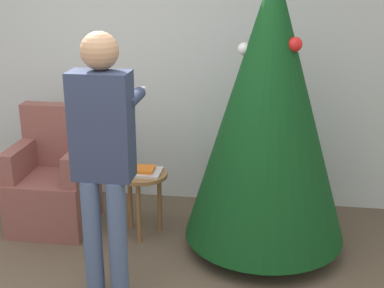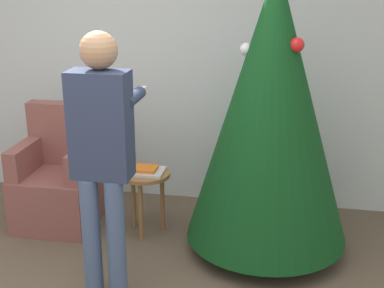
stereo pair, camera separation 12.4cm
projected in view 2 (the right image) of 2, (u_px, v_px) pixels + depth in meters
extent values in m
cube|color=silver|center=(156.00, 54.00, 4.74)|extent=(8.00, 0.06, 2.70)
cylinder|color=brown|center=(265.00, 241.00, 4.16)|extent=(0.10, 0.10, 0.12)
cone|color=#0F4219|center=(271.00, 108.00, 3.82)|extent=(1.21, 1.21, 2.02)
sphere|color=red|center=(297.00, 45.00, 3.56)|extent=(0.10, 0.10, 0.10)
sphere|color=white|center=(246.00, 49.00, 3.72)|extent=(0.09, 0.09, 0.09)
sphere|color=red|center=(294.00, 89.00, 3.99)|extent=(0.10, 0.10, 0.10)
cube|color=brown|center=(59.00, 198.00, 4.51)|extent=(0.63, 0.63, 0.46)
cube|color=brown|center=(66.00, 133.00, 4.57)|extent=(0.63, 0.14, 0.54)
cube|color=brown|center=(26.00, 157.00, 4.44)|extent=(0.12, 0.56, 0.25)
cube|color=brown|center=(84.00, 161.00, 4.35)|extent=(0.12, 0.56, 0.25)
cylinder|color=#475B84|center=(92.00, 240.00, 3.44)|extent=(0.12, 0.12, 0.84)
cylinder|color=#475B84|center=(116.00, 242.00, 3.42)|extent=(0.12, 0.12, 0.84)
cube|color=#2D3856|center=(101.00, 125.00, 3.24)|extent=(0.37, 0.20, 0.67)
sphere|color=tan|center=(99.00, 50.00, 3.13)|extent=(0.23, 0.23, 0.23)
cylinder|color=#2D3856|center=(86.00, 95.00, 3.40)|extent=(0.08, 0.30, 0.08)
cylinder|color=#2D3856|center=(134.00, 98.00, 3.35)|extent=(0.08, 0.30, 0.08)
cube|color=white|center=(142.00, 91.00, 3.53)|extent=(0.04, 0.14, 0.04)
cylinder|color=olive|center=(145.00, 174.00, 4.26)|extent=(0.41, 0.41, 0.03)
cylinder|color=olive|center=(141.00, 212.00, 4.21)|extent=(0.04, 0.04, 0.50)
cylinder|color=olive|center=(162.00, 202.00, 4.39)|extent=(0.04, 0.04, 0.50)
cylinder|color=olive|center=(134.00, 200.00, 4.43)|extent=(0.04, 0.04, 0.50)
cube|color=silver|center=(145.00, 171.00, 4.25)|extent=(0.31, 0.23, 0.02)
cube|color=orange|center=(145.00, 169.00, 4.24)|extent=(0.19, 0.16, 0.02)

